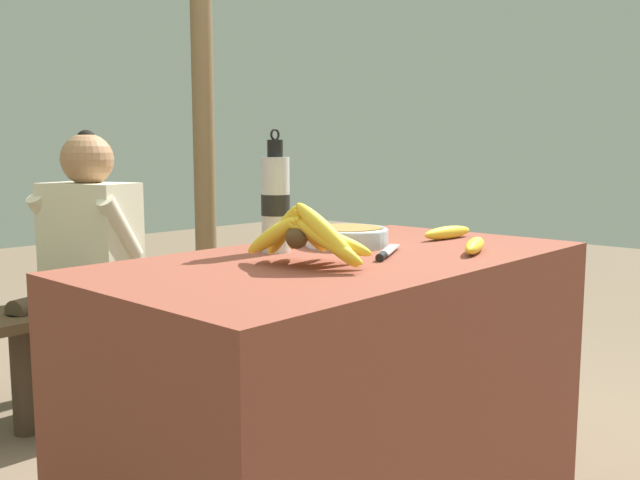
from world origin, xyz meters
name	(u,v)px	position (x,y,z in m)	size (l,w,h in m)	color
market_counter	(346,395)	(0.00, 0.00, 0.37)	(1.32, 0.70, 0.73)	brown
banana_bunch_ripe	(309,235)	(-0.18, -0.04, 0.81)	(0.20, 0.33, 0.16)	#4C381E
serving_bowl	(347,235)	(0.13, 0.11, 0.76)	(0.23, 0.23, 0.05)	silver
water_bottle	(276,202)	(-0.08, 0.18, 0.86)	(0.08, 0.08, 0.32)	silver
loose_banana_front	(475,246)	(0.26, -0.22, 0.75)	(0.20, 0.11, 0.04)	yellow
loose_banana_side	(448,233)	(0.46, -0.01, 0.75)	(0.22, 0.06, 0.04)	yellow
knife	(385,253)	(0.05, -0.08, 0.74)	(0.22, 0.13, 0.02)	#BCBCC1
wooden_bench	(34,329)	(-0.24, 1.26, 0.36)	(1.59, 0.32, 0.43)	#4C3823
seated_vendor	(82,253)	(-0.07, 1.21, 0.62)	(0.47, 0.43, 1.07)	#473828
support_post_far	(202,78)	(0.72, 1.50, 1.34)	(0.10, 0.10, 2.67)	brown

